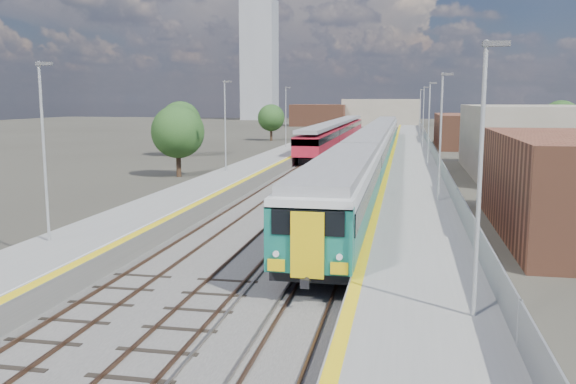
% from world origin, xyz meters
% --- Properties ---
extents(ground, '(320.00, 320.00, 0.00)m').
position_xyz_m(ground, '(0.00, 50.00, 0.00)').
color(ground, '#47443A').
rests_on(ground, ground).
extents(ballast_bed, '(10.50, 155.00, 0.06)m').
position_xyz_m(ballast_bed, '(-2.25, 52.50, 0.03)').
color(ballast_bed, '#565451').
rests_on(ballast_bed, ground).
extents(tracks, '(8.96, 160.00, 0.17)m').
position_xyz_m(tracks, '(-1.65, 54.18, 0.11)').
color(tracks, '#4C3323').
rests_on(tracks, ground).
extents(platform_right, '(4.70, 155.00, 8.52)m').
position_xyz_m(platform_right, '(5.28, 52.49, 0.54)').
color(platform_right, slate).
rests_on(platform_right, ground).
extents(platform_left, '(4.30, 155.00, 8.52)m').
position_xyz_m(platform_left, '(-9.05, 52.49, 0.52)').
color(platform_left, slate).
rests_on(platform_left, ground).
extents(buildings, '(72.00, 185.50, 40.00)m').
position_xyz_m(buildings, '(-18.12, 138.60, 10.70)').
color(buildings, brown).
rests_on(buildings, ground).
extents(green_train, '(3.08, 85.68, 3.39)m').
position_xyz_m(green_train, '(1.50, 47.43, 2.39)').
color(green_train, black).
rests_on(green_train, ground).
extents(red_train, '(2.91, 59.01, 3.67)m').
position_xyz_m(red_train, '(-5.50, 75.80, 2.17)').
color(red_train, black).
rests_on(red_train, ground).
extents(tree_a, '(4.79, 4.79, 6.49)m').
position_xyz_m(tree_a, '(-15.60, 37.16, 4.08)').
color(tree_a, '#382619').
rests_on(tree_a, ground).
extents(tree_b, '(4.97, 4.97, 6.74)m').
position_xyz_m(tree_b, '(-22.61, 56.20, 4.24)').
color(tree_b, '#382619').
rests_on(tree_b, ground).
extents(tree_c, '(4.54, 4.54, 6.15)m').
position_xyz_m(tree_c, '(-17.91, 86.20, 3.87)').
color(tree_c, '#382619').
rests_on(tree_c, ground).
extents(tree_d, '(5.06, 5.06, 6.86)m').
position_xyz_m(tree_d, '(24.49, 70.86, 4.32)').
color(tree_d, '#382619').
rests_on(tree_d, ground).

